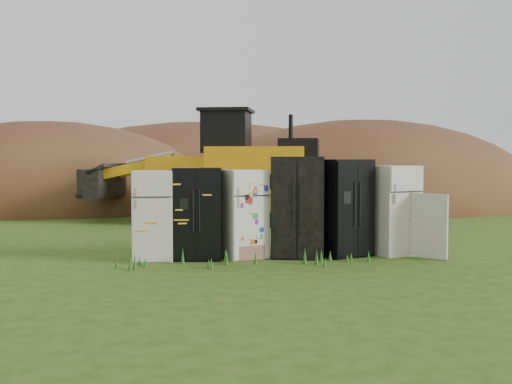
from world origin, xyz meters
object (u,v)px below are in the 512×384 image
Objects in this scene: fridge_black_side at (198,214)px; fridge_black_right at (343,208)px; fridge_open_door at (394,210)px; fridge_leftmost at (153,215)px; fridge_dark_mid at (298,207)px; fridge_sticker at (244,214)px; wheel_loader at (199,166)px.

fridge_black_side is 0.92× the size of fridge_black_right.
fridge_black_side is 3.96m from fridge_open_door.
fridge_black_right is (3.73, -0.00, 0.11)m from fridge_leftmost.
fridge_leftmost is 0.86× the size of fridge_dark_mid.
fridge_open_door is at bearing 16.38° from fridge_dark_mid.
fridge_open_door is (1.99, 0.06, -0.09)m from fridge_dark_mid.
fridge_sticker is at bearing 8.96° from fridge_black_side.
fridge_sticker is (0.91, 0.03, -0.02)m from fridge_black_side.
fridge_open_door is at bearing 3.29° from fridge_leftmost.
wheel_loader reaches higher than fridge_sticker.
fridge_black_right reaches higher than fridge_sticker.
fridge_black_side is 1.02× the size of fridge_sticker.
fridge_leftmost is 7.57m from wheel_loader.
fridge_open_door is 8.23m from wheel_loader.
wheel_loader is (-3.51, 7.40, 0.82)m from fridge_open_door.
fridge_leftmost is 1.75m from fridge_sticker.
wheel_loader is at bearing 85.72° from fridge_black_right.
fridge_sticker is 0.24× the size of wheel_loader.
fridge_sticker is at bearing 157.21° from fridge_black_right.
fridge_dark_mid reaches higher than fridge_open_door.
fridge_leftmost is 0.89× the size of fridge_black_right.
fridge_sticker is 0.96× the size of fridge_open_door.
fridge_black_side is (0.84, -0.02, 0.03)m from fridge_leftmost.
fridge_open_door reaches higher than fridge_leftmost.
fridge_black_right is at bearing -56.30° from wheel_loader.
fridge_black_right is 1.07m from fridge_open_door.
fridge_leftmost is at bearing 164.37° from fridge_sticker.
fridge_open_door reaches higher than fridge_black_side.
fridge_black_side is 0.89× the size of fridge_dark_mid.
fridge_dark_mid is at bearing -19.38° from fridge_sticker.
fridge_sticker is 7.46m from wheel_loader.
fridge_black_right is at bearing -16.23° from fridge_sticker.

